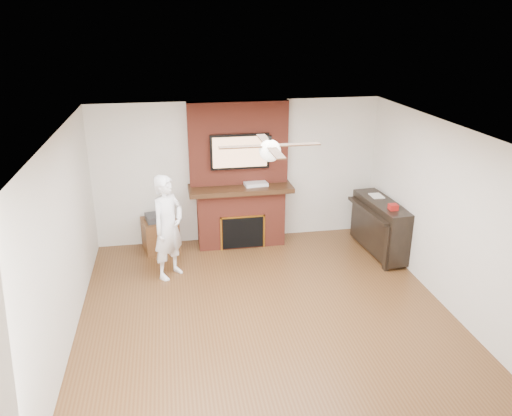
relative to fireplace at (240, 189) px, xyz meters
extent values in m
cube|color=#4E2F17|center=(0.00, -2.55, -1.09)|extent=(5.36, 5.86, 0.18)
cube|color=white|center=(0.00, -2.55, 1.59)|extent=(5.36, 5.86, 0.18)
cube|color=beige|center=(0.00, 0.29, 0.25)|extent=(5.36, 0.18, 2.50)
cube|color=beige|center=(0.00, -5.39, 0.25)|extent=(5.36, 0.18, 2.50)
cube|color=beige|center=(-2.59, -2.55, 0.25)|extent=(0.18, 5.86, 2.50)
cube|color=beige|center=(2.59, -2.55, 0.25)|extent=(0.18, 5.86, 2.50)
cube|color=maroon|center=(0.00, -0.05, -0.50)|extent=(1.50, 0.50, 1.00)
cube|color=black|center=(0.00, -0.08, 0.04)|extent=(1.78, 0.64, 0.08)
cube|color=maroon|center=(0.00, 0.10, 0.79)|extent=(1.70, 0.20, 1.42)
cube|color=black|center=(0.00, -0.30, -0.69)|extent=(0.70, 0.06, 0.55)
cube|color=#BF8C2D|center=(0.00, -0.31, -0.40)|extent=(0.78, 0.02, 0.03)
cube|color=#BF8C2D|center=(-0.38, -0.31, -0.69)|extent=(0.03, 0.02, 0.61)
cube|color=#BF8C2D|center=(0.38, -0.31, -0.69)|extent=(0.03, 0.02, 0.61)
cube|color=black|center=(0.00, -0.04, 0.68)|extent=(1.00, 0.07, 0.60)
cube|color=tan|center=(0.00, -0.08, 0.68)|extent=(0.92, 0.01, 0.52)
cylinder|color=black|center=(0.00, -2.55, 1.43)|extent=(0.04, 0.04, 0.14)
sphere|color=white|center=(0.00, -2.55, 1.32)|extent=(0.26, 0.26, 0.26)
cube|color=black|center=(0.33, -2.55, 1.38)|extent=(0.55, 0.11, 0.01)
cube|color=black|center=(0.00, -2.22, 1.38)|extent=(0.11, 0.55, 0.01)
cube|color=black|center=(-0.33, -2.55, 1.38)|extent=(0.55, 0.11, 0.01)
cube|color=black|center=(0.00, -2.88, 1.38)|extent=(0.11, 0.55, 0.01)
imported|color=white|center=(-1.26, -1.07, -0.18)|extent=(0.70, 0.71, 1.64)
cube|color=#533017|center=(-1.41, -0.07, -0.72)|extent=(0.67, 0.67, 0.54)
cube|color=#303033|center=(-1.41, -0.07, -0.40)|extent=(0.50, 0.43, 0.11)
cube|color=black|center=(2.28, -0.86, -0.50)|extent=(0.52, 1.45, 0.87)
cube|color=black|center=(2.13, -1.49, -0.61)|extent=(0.07, 0.11, 0.76)
cube|color=black|center=(2.13, -0.22, -0.61)|extent=(0.07, 0.11, 0.76)
cube|color=black|center=(2.04, -0.86, -0.21)|extent=(0.25, 1.32, 0.05)
cube|color=silver|center=(2.28, -0.59, -0.06)|extent=(0.20, 0.27, 0.01)
cube|color=maroon|center=(2.28, -1.24, -0.02)|extent=(0.13, 0.13, 0.09)
cube|color=silver|center=(0.27, -0.10, 0.11)|extent=(0.41, 0.26, 0.06)
cylinder|color=orange|center=(-0.05, -0.21, -0.94)|extent=(0.07, 0.07, 0.12)
cylinder|color=#438635|center=(0.03, -0.17, -0.95)|extent=(0.07, 0.07, 0.09)
cylinder|color=#C5B09D|center=(0.16, -0.17, -0.95)|extent=(0.08, 0.08, 0.10)
cylinder|color=#33419B|center=(0.17, -0.22, -0.96)|extent=(0.06, 0.06, 0.07)
camera|label=1|loc=(-1.17, -8.15, 2.77)|focal=35.00mm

